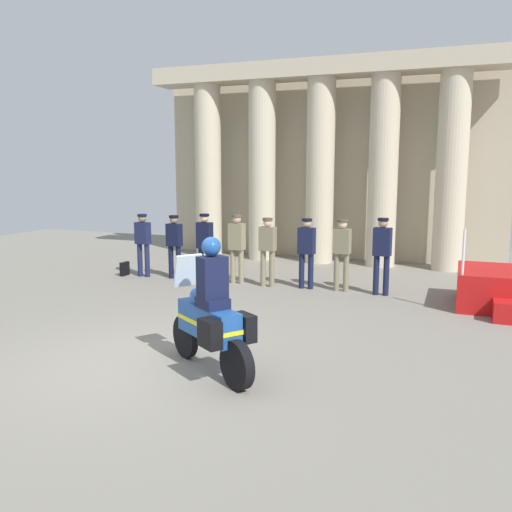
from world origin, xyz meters
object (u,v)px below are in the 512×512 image
(officer_in_row_7, at_px, (382,250))
(officer_in_row_1, at_px, (174,241))
(officer_in_row_0, at_px, (143,240))
(officer_in_row_6, at_px, (342,249))
(officer_in_row_2, at_px, (205,242))
(officer_in_row_4, at_px, (268,246))
(officer_in_row_5, at_px, (307,248))
(officer_in_row_3, at_px, (237,243))
(motorcycle_with_rider, at_px, (211,317))
(briefcase_on_ground, at_px, (125,269))

(officer_in_row_7, bearing_deg, officer_in_row_1, 7.03)
(officer_in_row_0, relative_size, officer_in_row_1, 1.01)
(officer_in_row_0, relative_size, officer_in_row_6, 0.99)
(officer_in_row_0, xyz_separation_m, officer_in_row_2, (1.75, 0.06, 0.03))
(officer_in_row_4, height_order, officer_in_row_5, officer_in_row_5)
(officer_in_row_1, relative_size, officer_in_row_3, 0.96)
(officer_in_row_1, bearing_deg, officer_in_row_7, -172.97)
(officer_in_row_3, bearing_deg, officer_in_row_1, 7.96)
(officer_in_row_3, bearing_deg, officer_in_row_5, -171.93)
(motorcycle_with_rider, bearing_deg, officer_in_row_4, -42.97)
(officer_in_row_4, distance_m, briefcase_on_ground, 4.08)
(officer_in_row_5, xyz_separation_m, briefcase_on_ground, (-4.92, -0.15, -0.80))
(briefcase_on_ground, bearing_deg, officer_in_row_7, 0.68)
(officer_in_row_1, xyz_separation_m, briefcase_on_ground, (-1.45, -0.11, -0.78))
(officer_in_row_0, distance_m, officer_in_row_6, 5.21)
(officer_in_row_3, xyz_separation_m, motorcycle_with_rider, (1.97, -5.66, -0.21))
(officer_in_row_4, distance_m, officer_in_row_6, 1.76)
(officer_in_row_6, height_order, motorcycle_with_rider, motorcycle_with_rider)
(motorcycle_with_rider, bearing_deg, officer_in_row_1, -21.38)
(officer_in_row_2, bearing_deg, officer_in_row_5, -172.24)
(officer_in_row_5, relative_size, officer_in_row_7, 0.96)
(officer_in_row_0, xyz_separation_m, officer_in_row_3, (2.62, 0.06, 0.03))
(officer_in_row_0, xyz_separation_m, motorcycle_with_rider, (4.60, -5.60, -0.18))
(officer_in_row_2, bearing_deg, officer_in_row_1, 8.79)
(officer_in_row_2, bearing_deg, briefcase_on_ground, 10.57)
(officer_in_row_0, relative_size, officer_in_row_5, 0.99)
(briefcase_on_ground, bearing_deg, officer_in_row_1, 4.27)
(officer_in_row_3, xyz_separation_m, officer_in_row_5, (1.75, 0.02, -0.02))
(officer_in_row_3, distance_m, officer_in_row_6, 2.58)
(officer_in_row_2, distance_m, officer_in_row_4, 1.70)
(officer_in_row_5, distance_m, officer_in_row_6, 0.83)
(officer_in_row_1, relative_size, officer_in_row_7, 0.94)
(officer_in_row_5, xyz_separation_m, motorcycle_with_rider, (0.22, -5.68, -0.18))
(officer_in_row_0, relative_size, officer_in_row_7, 0.95)
(officer_in_row_5, height_order, briefcase_on_ground, officer_in_row_5)
(officer_in_row_6, distance_m, motorcycle_with_rider, 5.74)
(officer_in_row_1, height_order, briefcase_on_ground, officer_in_row_1)
(officer_in_row_5, relative_size, motorcycle_with_rider, 0.87)
(officer_in_row_7, bearing_deg, officer_in_row_4, 8.26)
(officer_in_row_0, relative_size, briefcase_on_ground, 4.56)
(officer_in_row_7, bearing_deg, briefcase_on_ground, 8.03)
(officer_in_row_3, relative_size, officer_in_row_5, 1.03)
(officer_in_row_6, xyz_separation_m, motorcycle_with_rider, (-0.61, -5.71, -0.19))
(officer_in_row_1, xyz_separation_m, officer_in_row_7, (5.22, -0.03, 0.06))
(officer_in_row_1, relative_size, officer_in_row_2, 0.96)
(officer_in_row_5, bearing_deg, officer_in_row_7, -174.92)
(officer_in_row_4, bearing_deg, officer_in_row_5, -165.78)
(officer_in_row_4, bearing_deg, briefcase_on_ground, 7.88)
(officer_in_row_4, height_order, motorcycle_with_rider, motorcycle_with_rider)
(officer_in_row_0, bearing_deg, officer_in_row_4, -173.16)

